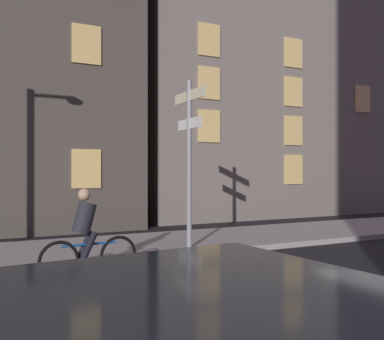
% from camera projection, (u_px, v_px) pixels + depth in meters
% --- Properties ---
extents(sidewalk_kerb, '(40.00, 3.27, 0.14)m').
position_uv_depth(sidewalk_kerb, '(208.00, 240.00, 11.80)').
color(sidewalk_kerb, '#9E9991').
rests_on(sidewalk_kerb, ground_plane).
extents(signpost, '(0.12, 1.54, 3.88)m').
position_uv_depth(signpost, '(189.00, 150.00, 10.17)').
color(signpost, gray).
rests_on(signpost, sidewalk_kerb).
extents(cyclist, '(1.82, 0.36, 1.61)m').
position_uv_depth(cyclist, '(87.00, 237.00, 7.85)').
color(cyclist, black).
rests_on(cyclist, ground_plane).
extents(building_right_block, '(11.85, 7.61, 12.56)m').
position_uv_depth(building_right_block, '(242.00, 82.00, 21.40)').
color(building_right_block, slate).
rests_on(building_right_block, ground_plane).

